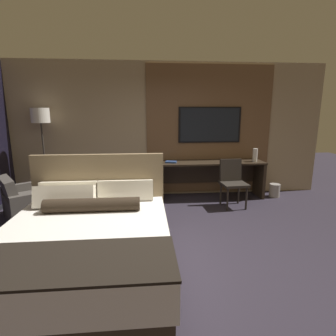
{
  "coord_description": "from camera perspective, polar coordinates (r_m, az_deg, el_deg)",
  "views": [
    {
      "loc": [
        -0.26,
        -3.01,
        1.79
      ],
      "look_at": [
        0.09,
        1.02,
        0.92
      ],
      "focal_mm": 28.0,
      "sensor_mm": 36.0,
      "label": 1
    }
  ],
  "objects": [
    {
      "name": "ground_plane",
      "position": [
        3.51,
        -0.06,
        -18.55
      ],
      "size": [
        16.0,
        16.0,
        0.0
      ],
      "primitive_type": "plane",
      "color": "#28232D"
    },
    {
      "name": "wall_back_tv_panel",
      "position": [
        5.63,
        -0.64,
        8.15
      ],
      "size": [
        7.2,
        0.09,
        2.8
      ],
      "color": "tan",
      "rests_on": "ground_plane"
    },
    {
      "name": "bed",
      "position": [
        3.2,
        -17.22,
        -15.3
      ],
      "size": [
        1.84,
        2.1,
        1.21
      ],
      "color": "#33281E",
      "rests_on": "ground_plane"
    },
    {
      "name": "desk",
      "position": [
        5.62,
        9.27,
        -0.89
      ],
      "size": [
        2.18,
        0.56,
        0.78
      ],
      "color": "#2D2319",
      "rests_on": "ground_plane"
    },
    {
      "name": "tv",
      "position": [
        5.7,
        9.06,
        9.27
      ],
      "size": [
        1.33,
        0.04,
        0.75
      ],
      "color": "black"
    },
    {
      "name": "desk_chair",
      "position": [
        5.16,
        13.81,
        -2.25
      ],
      "size": [
        0.49,
        0.49,
        0.9
      ],
      "rotation": [
        0.0,
        0.0,
        0.07
      ],
      "color": "#28231E",
      "rests_on": "ground_plane"
    },
    {
      "name": "armchair_by_window",
      "position": [
        5.14,
        -27.54,
        -6.76
      ],
      "size": [
        1.19,
        1.2,
        0.75
      ],
      "rotation": [
        0.0,
        0.0,
        2.18
      ],
      "color": "#47423D",
      "rests_on": "ground_plane"
    },
    {
      "name": "floor_lamp",
      "position": [
        5.66,
        -25.91,
        8.72
      ],
      "size": [
        0.34,
        0.34,
        1.86
      ],
      "color": "#282623",
      "rests_on": "ground_plane"
    },
    {
      "name": "vase_tall",
      "position": [
        5.73,
        18.42,
        2.69
      ],
      "size": [
        0.1,
        0.1,
        0.27
      ],
      "color": "silver",
      "rests_on": "desk"
    },
    {
      "name": "book",
      "position": [
        5.34,
        0.67,
        1.34
      ],
      "size": [
        0.25,
        0.2,
        0.03
      ],
      "color": "navy",
      "rests_on": "desk"
    },
    {
      "name": "waste_bin",
      "position": [
        6.09,
        22.17,
        -4.52
      ],
      "size": [
        0.22,
        0.22,
        0.28
      ],
      "color": "gray",
      "rests_on": "ground_plane"
    }
  ]
}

